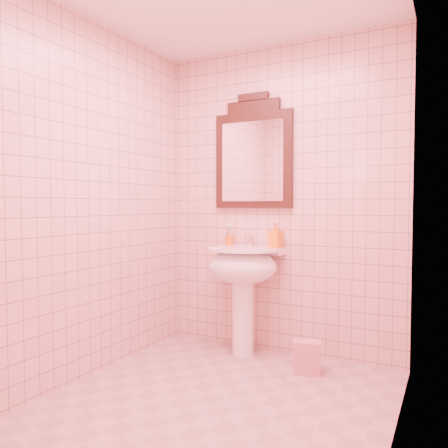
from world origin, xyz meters
The scene contains 8 objects.
floor centered at (0.00, 0.00, 0.00)m, with size 2.20×2.20×0.00m, color tan.
back_wall centered at (0.00, 1.10, 1.25)m, with size 2.00×0.02×2.50m, color beige.
pedestal_sink centered at (-0.22, 0.87, 0.66)m, with size 0.58×0.58×0.86m.
faucet centered at (-0.22, 1.01, 0.92)m, with size 0.04×0.16×0.11m.
mirror centered at (-0.22, 1.07, 1.62)m, with size 0.68×0.06×0.94m.
toothbrush_cup centered at (-0.42, 1.02, 0.91)m, with size 0.07×0.07×0.16m.
soap_dispenser centered at (0.00, 1.01, 0.96)m, with size 0.09×0.09×0.20m, color orange.
towel centered at (0.35, 0.74, 0.12)m, with size 0.19×0.13×0.23m, color #D07A82.
Camera 1 is at (1.25, -2.26, 1.20)m, focal length 35.00 mm.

